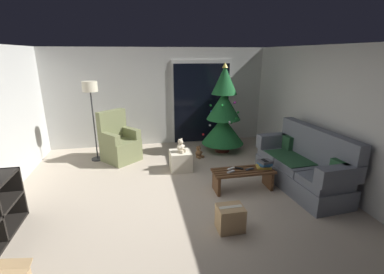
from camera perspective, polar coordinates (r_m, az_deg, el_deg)
name	(u,v)px	position (r m, az deg, el deg)	size (l,w,h in m)	color
ground_plane	(177,198)	(4.69, -3.16, -12.81)	(7.00, 7.00, 0.00)	#B2A38E
wall_back	(159,97)	(7.18, -6.98, 8.38)	(5.72, 0.12, 2.50)	beige
wall_right	(337,119)	(5.39, 28.30, 3.45)	(0.12, 6.00, 2.50)	beige
patio_door_frame	(201,102)	(7.31, 2.02, 7.46)	(1.60, 0.02, 2.20)	silver
patio_door_glass	(202,104)	(7.30, 2.05, 7.05)	(1.50, 0.02, 2.10)	black
couch	(304,166)	(5.30, 22.57, -5.70)	(0.91, 1.99, 1.08)	slate
coffee_table	(243,176)	(4.93, 10.74, -8.22)	(1.10, 0.40, 0.38)	brown
remote_graphite	(250,169)	(4.91, 12.10, -6.65)	(0.04, 0.16, 0.02)	#333338
remote_white	(231,169)	(4.88, 8.30, -6.62)	(0.04, 0.16, 0.02)	silver
remote_black	(239,168)	(4.91, 9.91, -6.54)	(0.04, 0.16, 0.02)	black
remote_silver	(231,172)	(4.75, 8.22, -7.28)	(0.04, 0.16, 0.02)	#ADADB2
book_stack	(265,164)	(5.02, 15.12, -5.56)	(0.29, 0.24, 0.15)	#B79333
cell_phone	(265,161)	(4.98, 15.16, -4.83)	(0.07, 0.14, 0.01)	black
christmas_tree	(223,114)	(6.56, 6.67, 4.86)	(1.03, 1.03, 2.15)	#4C1E19
armchair	(119,143)	(6.32, -15.18, -1.28)	(0.96, 0.96, 1.13)	olive
floor_lamp	(91,94)	(6.26, -20.67, 8.46)	(0.32, 0.32, 1.78)	#2D2D30
ottoman	(181,161)	(5.66, -2.42, -5.02)	(0.44, 0.44, 0.40)	beige
teddy_bear_cream	(181,146)	(5.54, -2.37, -1.98)	(0.21, 0.22, 0.29)	beige
teddy_bear_chestnut_by_tree	(199,152)	(6.33, 1.45, -3.30)	(0.21, 0.22, 0.29)	brown
cardboard_box_taped_mid_floor	(230,218)	(3.91, 8.09, -16.65)	(0.36, 0.29, 0.36)	tan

